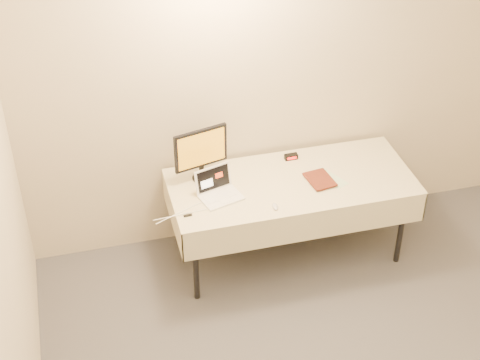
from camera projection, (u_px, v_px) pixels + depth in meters
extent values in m
cube|color=beige|center=(277.00, 81.00, 5.56)|extent=(4.00, 0.10, 2.70)
cylinder|color=black|center=(196.00, 263.00, 5.40)|extent=(0.04, 0.04, 0.69)
cylinder|color=black|center=(401.00, 227.00, 5.73)|extent=(0.04, 0.04, 0.69)
cylinder|color=black|center=(181.00, 215.00, 5.86)|extent=(0.04, 0.04, 0.69)
cylinder|color=black|center=(372.00, 184.00, 6.19)|extent=(0.04, 0.04, 0.69)
cube|color=gray|center=(292.00, 184.00, 5.58)|extent=(1.80, 0.75, 0.04)
cube|color=beige|center=(292.00, 181.00, 5.57)|extent=(1.86, 0.81, 0.01)
cube|color=beige|center=(308.00, 227.00, 5.33)|extent=(1.86, 0.01, 0.25)
cube|color=beige|center=(276.00, 166.00, 5.96)|extent=(1.86, 0.01, 0.25)
cube|color=beige|center=(172.00, 214.00, 5.45)|extent=(0.01, 0.81, 0.25)
cube|color=beige|center=(402.00, 177.00, 5.83)|extent=(0.01, 0.81, 0.25)
cube|color=white|center=(221.00, 198.00, 5.38)|extent=(0.34, 0.28, 0.02)
cube|color=white|center=(213.00, 178.00, 5.41)|extent=(0.29, 0.13, 0.19)
cube|color=black|center=(213.00, 178.00, 5.41)|extent=(0.26, 0.10, 0.16)
cylinder|color=black|center=(202.00, 178.00, 5.59)|extent=(0.18, 0.18, 0.01)
cube|color=black|center=(202.00, 171.00, 5.55)|extent=(0.04, 0.03, 0.11)
cube|color=black|center=(201.00, 148.00, 5.43)|extent=(0.41, 0.13, 0.32)
cube|color=orange|center=(201.00, 148.00, 5.43)|extent=(0.37, 0.09, 0.27)
imported|color=maroon|center=(310.00, 171.00, 5.46)|extent=(0.18, 0.05, 0.24)
cube|color=black|center=(291.00, 157.00, 5.79)|extent=(0.11, 0.05, 0.04)
cube|color=#FF160C|center=(292.00, 158.00, 5.77)|extent=(0.07, 0.00, 0.02)
ellipsoid|color=silver|center=(275.00, 206.00, 5.29)|extent=(0.05, 0.09, 0.02)
cube|color=beige|center=(330.00, 178.00, 5.60)|extent=(0.22, 0.30, 0.00)
cube|color=black|center=(188.00, 215.00, 5.22)|extent=(0.06, 0.02, 0.01)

